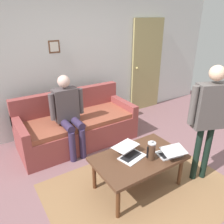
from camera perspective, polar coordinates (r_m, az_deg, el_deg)
The scene contains 11 objects.
ground_plane at distance 3.16m, azimuth 8.62°, elevation -18.13°, with size 7.68×7.68×0.00m, color #81595E.
area_rug at distance 3.08m, azimuth 7.71°, elevation -19.36°, with size 2.34×1.72×0.01m, color olive.
back_wall at distance 4.30m, azimuth -10.15°, elevation 13.42°, with size 7.04×0.11×2.70m.
interior_door at distance 5.22m, azimuth 8.95°, elevation 11.65°, with size 0.82×0.09×2.05m.
couch at distance 3.94m, azimuth -9.08°, elevation -3.58°, with size 1.99×0.87×0.88m.
coffee_table at distance 2.87m, azimuth 6.87°, elevation -12.18°, with size 1.14×0.69×0.47m.
laptop_left at distance 2.82m, azimuth 4.63°, elevation -10.53°, with size 0.39×0.39×0.12m.
laptop_center at distance 2.91m, azimuth 14.88°, elevation -10.12°, with size 0.35×0.35×0.13m.
french_press at distance 2.76m, azimuth 10.13°, elevation -9.84°, with size 0.12×0.10×0.26m.
person_standing at distance 2.96m, azimuth 23.97°, elevation 0.15°, with size 0.55×0.31×1.58m.
person_seated at distance 3.50m, azimuth -11.26°, elevation 0.25°, with size 0.55×0.51×1.28m.
Camera 1 is at (1.63, 1.71, 2.10)m, focal length 35.36 mm.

